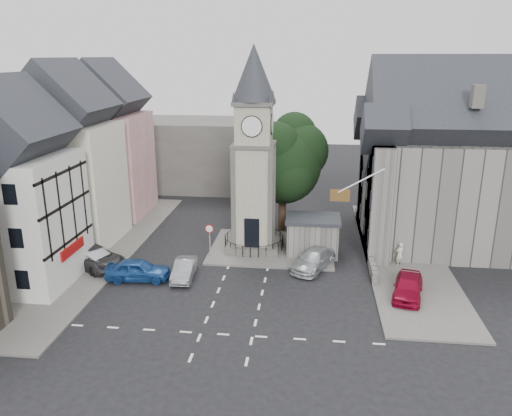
# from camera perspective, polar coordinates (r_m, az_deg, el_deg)

# --- Properties ---
(ground) EXTENTS (120.00, 120.00, 0.00)m
(ground) POSITION_cam_1_polar(r_m,az_deg,el_deg) (34.38, -1.81, -9.53)
(ground) COLOR black
(ground) RESTS_ON ground
(pavement_west) EXTENTS (6.00, 30.00, 0.14)m
(pavement_west) POSITION_cam_1_polar(r_m,az_deg,el_deg) (43.02, -17.38, -4.61)
(pavement_west) COLOR #595651
(pavement_west) RESTS_ON ground
(pavement_east) EXTENTS (6.00, 26.00, 0.14)m
(pavement_east) POSITION_cam_1_polar(r_m,az_deg,el_deg) (42.01, 16.33, -5.04)
(pavement_east) COLOR #595651
(pavement_east) RESTS_ON ground
(central_island) EXTENTS (10.00, 8.00, 0.16)m
(central_island) POSITION_cam_1_polar(r_m,az_deg,el_deg) (41.45, 1.85, -4.61)
(central_island) COLOR #595651
(central_island) RESTS_ON ground
(road_markings) EXTENTS (20.00, 8.00, 0.01)m
(road_markings) POSITION_cam_1_polar(r_m,az_deg,el_deg) (29.62, -3.38, -14.25)
(road_markings) COLOR silver
(road_markings) RESTS_ON ground
(clock_tower) EXTENTS (4.86, 4.86, 16.25)m
(clock_tower) POSITION_cam_1_polar(r_m,az_deg,el_deg) (39.34, -0.24, 6.43)
(clock_tower) COLOR #4C4944
(clock_tower) RESTS_ON ground
(stone_shelter) EXTENTS (4.30, 3.30, 3.08)m
(stone_shelter) POSITION_cam_1_polar(r_m,az_deg,el_deg) (40.35, 6.49, -3.10)
(stone_shelter) COLOR #5A5653
(stone_shelter) RESTS_ON ground
(town_tree) EXTENTS (7.20, 7.20, 10.80)m
(town_tree) POSITION_cam_1_polar(r_m,az_deg,el_deg) (44.28, 3.12, 6.09)
(town_tree) COLOR black
(town_tree) RESTS_ON ground
(warning_sign_post) EXTENTS (0.70, 0.19, 2.85)m
(warning_sign_post) POSITION_cam_1_polar(r_m,az_deg,el_deg) (39.02, -5.35, -3.03)
(warning_sign_post) COLOR black
(warning_sign_post) RESTS_ON ground
(terrace_pink) EXTENTS (8.10, 7.60, 12.80)m
(terrace_pink) POSITION_cam_1_polar(r_m,az_deg,el_deg) (51.31, -16.70, 6.47)
(terrace_pink) COLOR tan
(terrace_pink) RESTS_ON ground
(terrace_cream) EXTENTS (8.10, 7.60, 12.80)m
(terrace_cream) POSITION_cam_1_polar(r_m,az_deg,el_deg) (44.21, -20.67, 4.48)
(terrace_cream) COLOR #F3E3CB
(terrace_cream) RESTS_ON ground
(terrace_tudor) EXTENTS (8.10, 7.60, 12.00)m
(terrace_tudor) POSITION_cam_1_polar(r_m,az_deg,el_deg) (37.56, -26.01, 1.13)
(terrace_tudor) COLOR silver
(terrace_tudor) RESTS_ON ground
(backdrop_west) EXTENTS (20.00, 10.00, 8.00)m
(backdrop_west) POSITION_cam_1_polar(r_m,az_deg,el_deg) (61.76, -9.19, 6.23)
(backdrop_west) COLOR #4C4944
(backdrop_west) RESTS_ON ground
(east_building) EXTENTS (14.40, 11.40, 12.60)m
(east_building) POSITION_cam_1_polar(r_m,az_deg,el_deg) (43.81, 21.01, 3.91)
(east_building) COLOR #5A5653
(east_building) RESTS_ON ground
(east_boundary_wall) EXTENTS (0.40, 16.00, 0.90)m
(east_boundary_wall) POSITION_cam_1_polar(r_m,az_deg,el_deg) (43.32, 12.29, -3.51)
(east_boundary_wall) COLOR #5A5653
(east_boundary_wall) RESTS_ON ground
(flagpole) EXTENTS (3.68, 0.10, 2.74)m
(flagpole) POSITION_cam_1_polar(r_m,az_deg,el_deg) (35.58, 11.91, 3.06)
(flagpole) COLOR white
(flagpole) RESTS_ON ground
(car_west_blue) EXTENTS (4.69, 2.19, 1.55)m
(car_west_blue) POSITION_cam_1_polar(r_m,az_deg,el_deg) (36.68, -13.35, -6.90)
(car_west_blue) COLOR navy
(car_west_blue) RESTS_ON ground
(car_west_silver) EXTENTS (4.86, 3.09, 1.51)m
(car_west_silver) POSITION_cam_1_polar(r_m,az_deg,el_deg) (39.52, -18.03, -5.55)
(car_west_silver) COLOR #B3B6BC
(car_west_silver) RESTS_ON ground
(car_west_grey) EXTENTS (6.20, 5.32, 1.58)m
(car_west_grey) POSITION_cam_1_polar(r_m,az_deg,el_deg) (39.69, -17.94, -5.39)
(car_west_grey) COLOR #303032
(car_west_grey) RESTS_ON ground
(car_island_silver) EXTENTS (1.62, 4.02, 1.30)m
(car_island_silver) POSITION_cam_1_polar(r_m,az_deg,el_deg) (36.48, -8.19, -6.94)
(car_island_silver) COLOR gray
(car_island_silver) RESTS_ON ground
(car_island_east) EXTENTS (3.91, 5.27, 1.42)m
(car_island_east) POSITION_cam_1_polar(r_m,az_deg,el_deg) (37.86, 6.64, -5.86)
(car_island_east) COLOR #A9ADB1
(car_island_east) RESTS_ON ground
(car_east_red) EXTENTS (2.80, 4.77, 1.53)m
(car_east_red) POSITION_cam_1_polar(r_m,az_deg,el_deg) (34.80, 16.98, -8.58)
(car_east_red) COLOR maroon
(car_east_red) RESTS_ON ground
(pedestrian) EXTENTS (0.82, 0.74, 1.89)m
(pedestrian) POSITION_cam_1_polar(r_m,az_deg,el_deg) (39.43, 16.09, -5.12)
(pedestrian) COLOR beige
(pedestrian) RESTS_ON ground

